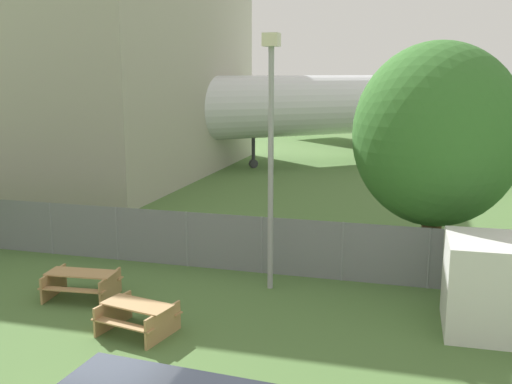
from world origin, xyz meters
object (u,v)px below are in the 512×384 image
picnic_bench_near_cabin (82,282)px  picnic_bench_open_grass (137,315)px  tree_left_of_cabin (437,135)px  airplane (400,104)px

picnic_bench_near_cabin → picnic_bench_open_grass: same height
tree_left_of_cabin → picnic_bench_open_grass: bearing=-135.9°
airplane → picnic_bench_near_cabin: airplane is taller
airplane → picnic_bench_open_grass: size_ratio=18.57×
airplane → tree_left_of_cabin: bearing=54.4°
picnic_bench_open_grass → airplane: bearing=81.9°
picnic_bench_near_cabin → picnic_bench_open_grass: size_ratio=1.04×
picnic_bench_near_cabin → picnic_bench_open_grass: (2.59, -1.70, -0.01)m
airplane → picnic_bench_open_grass: 33.89m
picnic_bench_near_cabin → tree_left_of_cabin: bearing=27.7°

